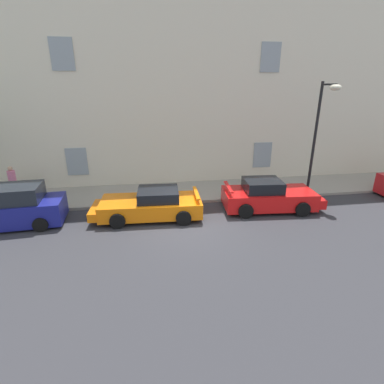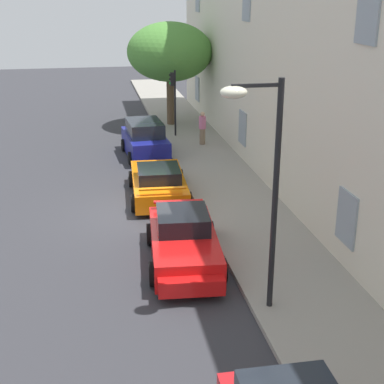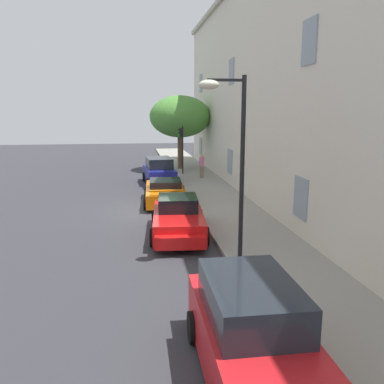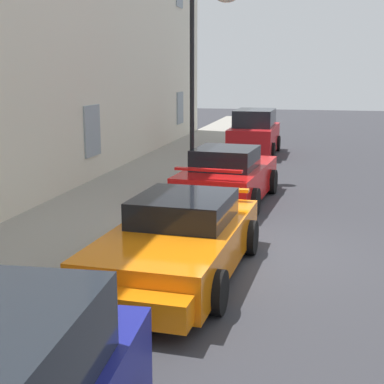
% 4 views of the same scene
% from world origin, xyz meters
% --- Properties ---
extents(ground_plane, '(80.00, 80.00, 0.00)m').
position_xyz_m(ground_plane, '(0.00, 0.00, 0.00)').
color(ground_plane, '#333338').
extents(sidewalk, '(60.00, 3.14, 0.14)m').
position_xyz_m(sidewalk, '(0.00, 3.93, 0.07)').
color(sidewalk, gray).
rests_on(sidewalk, ground).
extents(building_facade, '(40.01, 4.00, 11.81)m').
position_xyz_m(building_facade, '(-0.00, 7.25, 5.92)').
color(building_facade, beige).
rests_on(building_facade, ground).
extents(sportscar_red_lead, '(4.83, 2.33, 1.28)m').
position_xyz_m(sportscar_red_lead, '(-1.60, 1.14, 0.57)').
color(sportscar_red_lead, orange).
rests_on(sportscar_red_lead, ground).
extents(sportscar_yellow_flank, '(4.65, 2.34, 1.45)m').
position_xyz_m(sportscar_yellow_flank, '(4.13, 1.16, 0.62)').
color(sportscar_yellow_flank, red).
rests_on(sportscar_yellow_flank, ground).
extents(hatchback_parked, '(3.97, 2.12, 1.70)m').
position_xyz_m(hatchback_parked, '(-7.08, 1.21, 0.77)').
color(hatchback_parked, navy).
rests_on(hatchback_parked, ground).
extents(tree_near_kerb, '(4.75, 4.75, 5.70)m').
position_xyz_m(tree_near_kerb, '(-12.92, 3.30, 4.20)').
color(tree_near_kerb, brown).
rests_on(tree_near_kerb, sidewalk).
extents(traffic_light, '(0.22, 0.36, 3.44)m').
position_xyz_m(traffic_light, '(-10.21, 3.08, 2.49)').
color(traffic_light, black).
rests_on(traffic_light, sidewalk).
extents(street_lamp, '(0.44, 1.42, 5.57)m').
position_xyz_m(street_lamp, '(6.95, 2.39, 4.00)').
color(street_lamp, black).
rests_on(street_lamp, sidewalk).
extents(pedestrian_admiring, '(0.49, 0.49, 1.65)m').
position_xyz_m(pedestrian_admiring, '(-8.22, 4.21, 0.98)').
color(pedestrian_admiring, '#8C7259').
rests_on(pedestrian_admiring, sidewalk).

